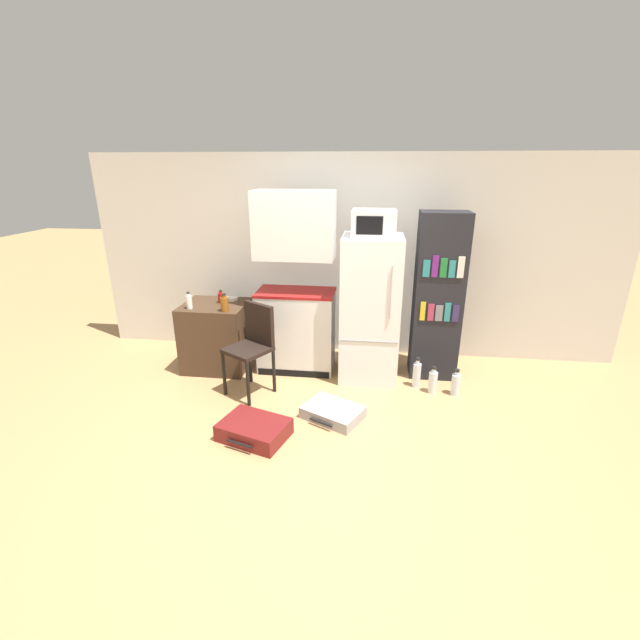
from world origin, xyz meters
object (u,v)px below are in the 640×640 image
bottle_amber_beer (224,304)px  bottle_ketchup_red (221,297)px  water_bottle_back (456,384)px  suitcase_small_flat (333,412)px  bowl (232,299)px  refrigerator (370,309)px  side_table (217,336)px  kitchen_hutch (296,291)px  suitcase_large_flat (254,430)px  bottle_milk_white (189,302)px  water_bottle_middle (433,382)px  microwave (374,223)px  chair (254,340)px  water_bottle_front (417,374)px  bookshelf (438,297)px

bottle_amber_beer → bottle_ketchup_red: (-0.14, 0.29, -0.02)m
water_bottle_back → suitcase_small_flat: bearing=-154.2°
suitcase_small_flat → bottle_ketchup_red: bearing=170.8°
water_bottle_back → bottle_amber_beer: bearing=177.3°
bowl → suitcase_small_flat: bowl is taller
bottle_amber_beer → bowl: bottle_amber_beer is taller
refrigerator → bottle_amber_beer: size_ratio=7.93×
side_table → suitcase_small_flat: (1.46, -0.94, -0.34)m
kitchen_hutch → bowl: bearing=173.7°
suitcase_large_flat → suitcase_small_flat: bearing=49.0°
bottle_milk_white → side_table: bearing=42.4°
water_bottle_middle → side_table: bearing=172.3°
microwave → water_bottle_middle: bearing=-25.9°
side_table → water_bottle_back: size_ratio=2.68×
refrigerator → chair: (-1.18, -0.51, -0.22)m
bottle_milk_white → suitcase_small_flat: size_ratio=0.29×
water_bottle_front → side_table: bearing=174.6°
suitcase_small_flat → bottle_milk_white: bearing=-177.7°
suitcase_small_flat → bottle_amber_beer: bearing=176.9°
side_table → kitchen_hutch: kitchen_hutch is taller
refrigerator → water_bottle_middle: bearing=-26.0°
microwave → bottle_ketchup_red: size_ratio=2.99×
chair → suitcase_small_flat: chair is taller
bookshelf → bottle_ketchup_red: (-2.44, -0.07, -0.07)m
bowl → bottle_milk_white: bearing=-136.0°
water_bottle_front → bookshelf: bearing=60.6°
refrigerator → bottle_ketchup_red: bearing=178.0°
refrigerator → bowl: (-1.62, 0.16, 0.01)m
bottle_amber_beer → suitcase_small_flat: bottle_amber_beer is taller
bottle_milk_white → water_bottle_middle: 2.77m
bottle_milk_white → chair: bearing=-21.7°
bowl → suitcase_small_flat: bearing=-40.2°
side_table → bottle_ketchup_red: 0.46m
chair → suitcase_large_flat: 0.99m
bowl → water_bottle_middle: (2.31, -0.50, -0.67)m
suitcase_large_flat → water_bottle_front: size_ratio=1.95×
bottle_milk_white → bottle_ketchup_red: bearing=42.6°
kitchen_hutch → bottle_amber_beer: 0.79m
microwave → water_bottle_front: 1.68m
bowl → suitcase_small_flat: (1.31, -1.11, -0.74)m
kitchen_hutch → suitcase_large_flat: kitchen_hutch is taller
bottle_ketchup_red → bowl: bearing=48.0°
refrigerator → bowl: bearing=174.4°
refrigerator → chair: 1.31m
kitchen_hutch → bookshelf: kitchen_hutch is taller
bowl → water_bottle_back: bearing=-11.4°
bowl → water_bottle_front: 2.28m
bowl → water_bottle_back: (2.54, -0.51, -0.68)m
side_table → chair: (0.59, -0.51, 0.18)m
bookshelf → bottle_amber_beer: bookshelf is taller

